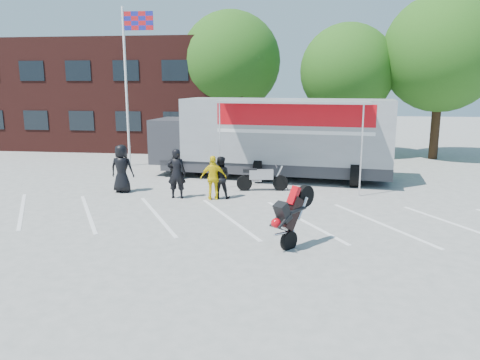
% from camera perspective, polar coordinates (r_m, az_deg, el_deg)
% --- Properties ---
extents(ground, '(100.00, 100.00, 0.00)m').
position_cam_1_polar(ground, '(14.27, -2.81, -5.76)').
color(ground, '#9E9E99').
rests_on(ground, ground).
extents(parking_bay_lines, '(18.09, 13.33, 0.01)m').
position_cam_1_polar(parking_bay_lines, '(15.21, -2.13, -4.61)').
color(parking_bay_lines, white).
rests_on(parking_bay_lines, ground).
extents(office_building, '(18.00, 8.00, 7.00)m').
position_cam_1_polar(office_building, '(33.78, -14.35, 10.08)').
color(office_building, '#441A16').
rests_on(office_building, ground).
extents(flagpole, '(1.61, 0.12, 8.00)m').
position_cam_1_polar(flagpole, '(24.97, -13.25, 13.22)').
color(flagpole, white).
rests_on(flagpole, ground).
extents(tree_left, '(6.12, 6.12, 8.64)m').
position_cam_1_polar(tree_left, '(29.75, -1.14, 14.23)').
color(tree_left, '#382314').
rests_on(tree_left, ground).
extents(tree_mid, '(5.44, 5.44, 7.68)m').
position_cam_1_polar(tree_mid, '(28.50, 12.96, 12.80)').
color(tree_mid, '#382314').
rests_on(tree_mid, ground).
extents(tree_right, '(6.46, 6.46, 9.12)m').
position_cam_1_polar(tree_right, '(28.92, 23.35, 13.99)').
color(tree_right, '#382314').
rests_on(tree_right, ground).
extents(transporter_truck, '(11.83, 6.70, 3.59)m').
position_cam_1_polar(transporter_truck, '(21.65, 4.22, 0.30)').
color(transporter_truck, '#94969C').
rests_on(transporter_truck, ground).
extents(parked_motorcycle, '(2.21, 1.00, 1.12)m').
position_cam_1_polar(parked_motorcycle, '(19.01, 2.74, -1.30)').
color(parked_motorcycle, '#A6A7AB').
rests_on(parked_motorcycle, ground).
extents(stunt_bike_rider, '(1.54, 1.66, 1.82)m').
position_cam_1_polar(stunt_bike_rider, '(12.94, 7.58, -7.73)').
color(stunt_bike_rider, black).
rests_on(stunt_bike_rider, ground).
extents(spectator_leather_a, '(0.96, 0.65, 1.91)m').
position_cam_1_polar(spectator_leather_a, '(19.14, -14.21, 1.36)').
color(spectator_leather_a, black).
rests_on(spectator_leather_a, ground).
extents(spectator_leather_b, '(0.71, 0.49, 1.90)m').
position_cam_1_polar(spectator_leather_b, '(17.74, -7.74, 0.79)').
color(spectator_leather_b, black).
rests_on(spectator_leather_b, ground).
extents(spectator_leather_c, '(0.80, 0.64, 1.60)m').
position_cam_1_polar(spectator_leather_c, '(17.61, -2.43, 0.32)').
color(spectator_leather_c, black).
rests_on(spectator_leather_c, ground).
extents(spectator_hivis, '(1.04, 0.62, 1.66)m').
position_cam_1_polar(spectator_hivis, '(17.41, -3.25, 0.26)').
color(spectator_hivis, yellow).
rests_on(spectator_hivis, ground).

